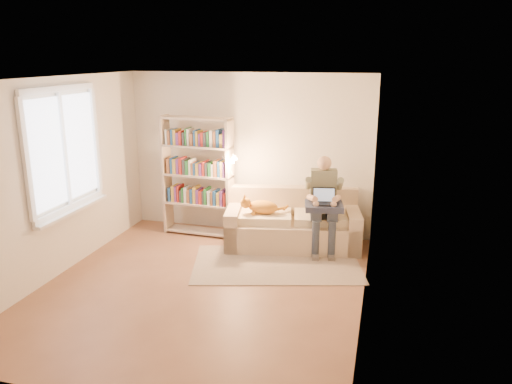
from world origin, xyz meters
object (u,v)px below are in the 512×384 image
(bookshelf, at_px, (198,171))
(cat, at_px, (260,206))
(laptop, at_px, (323,200))
(sofa, at_px, (293,226))
(person, at_px, (324,199))

(bookshelf, bearing_deg, cat, -12.98)
(cat, height_order, laptop, laptop)
(sofa, bearing_deg, bookshelf, 165.74)
(laptop, bearing_deg, cat, 171.08)
(sofa, height_order, cat, sofa)
(sofa, xyz_separation_m, bookshelf, (-1.57, 0.10, 0.76))
(person, bearing_deg, bookshelf, 164.69)
(person, relative_size, laptop, 3.75)
(sofa, distance_m, cat, 0.61)
(bookshelf, bearing_deg, laptop, -5.18)
(sofa, height_order, person, person)
(person, distance_m, cat, 0.95)
(sofa, xyz_separation_m, laptop, (0.48, -0.19, 0.51))
(laptop, bearing_deg, person, 82.69)
(person, xyz_separation_m, cat, (-0.93, -0.15, -0.15))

